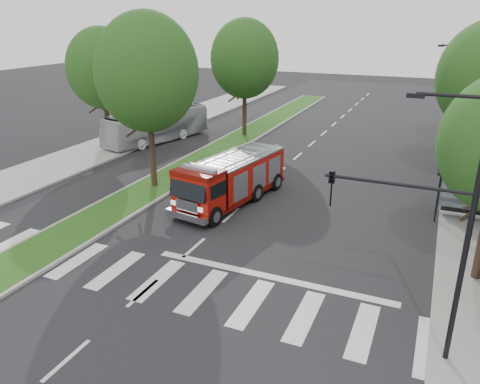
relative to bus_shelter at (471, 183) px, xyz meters
The scene contains 12 objects.
ground 14.00m from the bus_shelter, 143.97° to the right, with size 140.00×140.00×0.00m, color black.
sidewalk_left 25.84m from the bus_shelter, behind, with size 5.00×80.00×0.15m, color gray.
median 19.92m from the bus_shelter, 150.20° to the left, with size 3.00×50.00×0.15m.
bus_shelter is the anchor object (origin of this frame).
tree_right_far 16.30m from the bus_shelter, 88.92° to the left, with size 5.00×5.00×8.73m.
tree_median_near 17.98m from the bus_shelter, behind, with size 5.80×5.80×10.16m.
tree_median_far 21.36m from the bus_shelter, 145.43° to the left, with size 5.60×5.60×9.72m.
tree_left_mid 25.82m from the bus_shelter, behind, with size 5.20×5.20×9.16m.
streetlight_right_near 12.05m from the bus_shelter, 97.76° to the right, with size 4.08×0.22×8.00m.
streetlight_right_far 12.13m from the bus_shelter, 94.11° to the left, with size 2.11×0.20×8.00m.
fire_engine 12.20m from the bus_shelter, 168.51° to the right, with size 3.76×8.40×2.81m.
city_bus 24.37m from the bus_shelter, 162.04° to the left, with size 2.30×9.83×2.74m, color #BDBCC1.
Camera 1 is at (9.37, -16.40, 9.75)m, focal length 35.00 mm.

